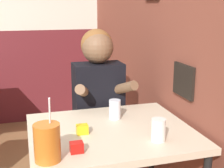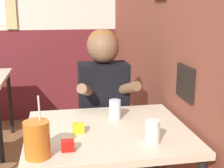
# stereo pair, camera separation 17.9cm
# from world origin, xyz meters

# --- Properties ---
(brick_wall_right) EXTENTS (0.08, 4.65, 2.70)m
(brick_wall_right) POSITION_xyz_m (1.27, 1.32, 1.35)
(brick_wall_right) COLOR brown
(brick_wall_right) RESTS_ON ground_plane
(main_table) EXTENTS (0.87, 0.74, 0.72)m
(main_table) POSITION_xyz_m (0.77, 0.43, 0.65)
(main_table) COLOR beige
(main_table) RESTS_ON ground_plane
(person_seated) EXTENTS (0.42, 0.41, 1.22)m
(person_seated) POSITION_xyz_m (0.83, 0.95, 0.66)
(person_seated) COLOR black
(person_seated) RESTS_ON ground_plane
(cocktail_pitcher) EXTENTS (0.11, 0.11, 0.29)m
(cocktail_pitcher) POSITION_xyz_m (0.42, 0.17, 0.81)
(cocktail_pitcher) COLOR #C6661E
(cocktail_pitcher) RESTS_ON main_table
(glass_near_pitcher) EXTENTS (0.07, 0.07, 0.11)m
(glass_near_pitcher) POSITION_xyz_m (0.84, 0.58, 0.78)
(glass_near_pitcher) COLOR silver
(glass_near_pitcher) RESTS_ON main_table
(glass_center) EXTENTS (0.07, 0.07, 0.11)m
(glass_center) POSITION_xyz_m (0.96, 0.22, 0.78)
(glass_center) COLOR silver
(glass_center) RESTS_ON main_table
(condiment_ketchup) EXTENTS (0.06, 0.04, 0.05)m
(condiment_ketchup) POSITION_xyz_m (0.55, 0.21, 0.75)
(condiment_ketchup) COLOR #B7140F
(condiment_ketchup) RESTS_ON main_table
(condiment_mustard) EXTENTS (0.06, 0.04, 0.05)m
(condiment_mustard) POSITION_xyz_m (0.61, 0.41, 0.75)
(condiment_mustard) COLOR yellow
(condiment_mustard) RESTS_ON main_table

